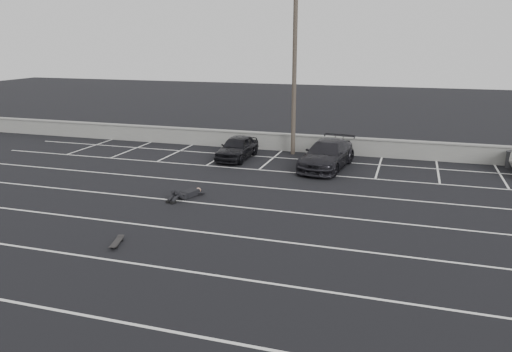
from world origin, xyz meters
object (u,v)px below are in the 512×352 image
(car_left, at_px, (237,147))
(car_right, at_px, (327,155))
(person, at_px, (190,191))
(utility_pole, at_px, (294,71))
(skateboard, at_px, (117,242))
(trash_bin, at_px, (511,160))

(car_left, height_order, car_right, car_right)
(car_left, bearing_deg, person, -85.58)
(car_right, distance_m, utility_pole, 5.58)
(car_right, distance_m, skateboard, 13.32)
(utility_pole, bearing_deg, skateboard, -99.31)
(skateboard, bearing_deg, utility_pole, 64.90)
(utility_pole, bearing_deg, trash_bin, 1.10)
(person, xyz_separation_m, skateboard, (-0.10, -5.64, -0.17))
(person, relative_size, skateboard, 2.95)
(skateboard, bearing_deg, trash_bin, 31.09)
(car_right, height_order, person, car_right)
(car_left, bearing_deg, utility_pole, 39.39)
(utility_pole, relative_size, skateboard, 10.54)
(trash_bin, distance_m, skateboard, 20.98)
(utility_pole, distance_m, person, 10.79)
(car_right, height_order, utility_pole, utility_pole)
(car_left, height_order, skateboard, car_left)
(car_left, bearing_deg, car_right, -4.98)
(car_right, relative_size, trash_bin, 5.63)
(car_right, distance_m, trash_bin, 9.83)
(car_left, relative_size, utility_pole, 0.40)
(trash_bin, bearing_deg, utility_pole, -178.90)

